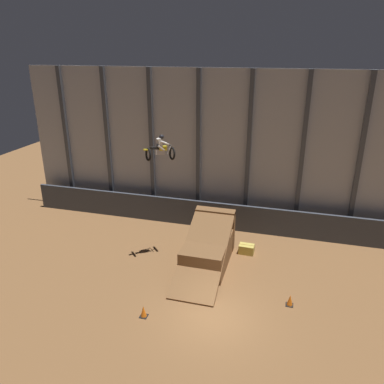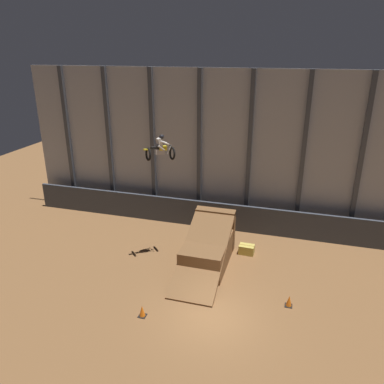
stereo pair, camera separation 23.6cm
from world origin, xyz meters
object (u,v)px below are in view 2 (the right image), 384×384
Objects in this scene: traffic_cone_arena_edge at (289,301)px; hay_bale_trackside at (247,249)px; rider_bike_solo at (160,150)px; traffic_cone_near_ramp at (142,311)px; dirt_ramp at (208,247)px.

hay_bale_trackside is (-2.70, 4.38, -0.00)m from traffic_cone_arena_edge.
rider_bike_solo reaches higher than hay_bale_trackside.
rider_bike_solo is 1.80× the size of hay_bale_trackside.
traffic_cone_near_ramp is at bearing -31.32° from rider_bike_solo.
rider_bike_solo is (-2.79, 0.02, 5.61)m from dirt_ramp.
traffic_cone_near_ramp is 8.01m from hay_bale_trackside.
traffic_cone_near_ramp is (1.00, -5.56, -6.23)m from rider_bike_solo.
traffic_cone_arena_edge is (6.52, 2.67, 0.00)m from traffic_cone_near_ramp.
traffic_cone_arena_edge is at bearing -58.29° from hay_bale_trackside.
traffic_cone_arena_edge is (7.52, -2.90, -6.23)m from rider_bike_solo.
traffic_cone_near_ramp is (-1.79, -5.54, -0.63)m from dirt_ramp.
dirt_ramp is 2.60m from hay_bale_trackside.
dirt_ramp is 10.46× the size of traffic_cone_arena_edge.
traffic_cone_near_ramp reaches higher than hay_bale_trackside.
rider_bike_solo is 8.02m from hay_bale_trackside.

